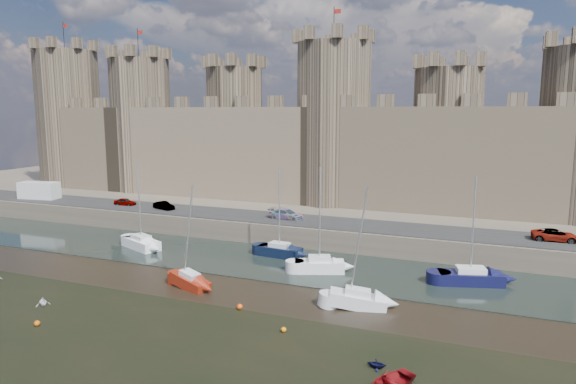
% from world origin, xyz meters
% --- Properties ---
extents(ground, '(160.00, 160.00, 0.00)m').
position_xyz_m(ground, '(0.00, 0.00, 0.00)').
color(ground, black).
rests_on(ground, ground).
extents(water_channel, '(160.00, 12.00, 0.08)m').
position_xyz_m(water_channel, '(0.00, 24.00, 0.04)').
color(water_channel, black).
rests_on(water_channel, ground).
extents(quay, '(160.00, 60.00, 2.50)m').
position_xyz_m(quay, '(0.00, 60.00, 1.25)').
color(quay, '#4C443A').
rests_on(quay, ground).
extents(road, '(160.00, 7.00, 0.10)m').
position_xyz_m(road, '(0.00, 34.00, 2.55)').
color(road, black).
rests_on(road, quay).
extents(castle, '(108.50, 11.00, 29.00)m').
position_xyz_m(castle, '(-0.64, 48.00, 11.67)').
color(castle, '#42382B').
rests_on(castle, quay).
extents(car_0, '(3.29, 1.49, 1.10)m').
position_xyz_m(car_0, '(-24.56, 33.98, 3.05)').
color(car_0, gray).
rests_on(car_0, quay).
extents(car_1, '(3.66, 2.21, 1.14)m').
position_xyz_m(car_1, '(-17.56, 33.47, 3.07)').
color(car_1, gray).
rests_on(car_1, quay).
extents(car_2, '(4.62, 2.21, 1.30)m').
position_xyz_m(car_2, '(0.43, 33.99, 3.15)').
color(car_2, gray).
rests_on(car_2, quay).
extents(car_3, '(4.76, 2.39, 1.29)m').
position_xyz_m(car_3, '(30.58, 34.35, 3.15)').
color(car_3, gray).
rests_on(car_3, quay).
extents(van, '(6.34, 3.35, 2.63)m').
position_xyz_m(van, '(-40.49, 33.50, 3.82)').
color(van, silver).
rests_on(van, quay).
extents(sailboat_0, '(5.76, 4.01, 10.04)m').
position_xyz_m(sailboat_0, '(-13.42, 23.14, 0.79)').
color(sailboat_0, white).
rests_on(sailboat_0, ground).
extents(sailboat_1, '(5.07, 2.38, 9.84)m').
position_xyz_m(sailboat_1, '(2.83, 26.17, 0.78)').
color(sailboat_1, black).
rests_on(sailboat_1, ground).
extents(sailboat_2, '(5.23, 3.50, 10.52)m').
position_xyz_m(sailboat_2, '(8.69, 22.51, 0.83)').
color(sailboat_2, white).
rests_on(sailboat_2, ground).
extents(sailboat_3, '(6.19, 3.80, 10.15)m').
position_xyz_m(sailboat_3, '(22.81, 24.43, 0.79)').
color(sailboat_3, black).
rests_on(sailboat_3, ground).
extents(sailboat_4, '(4.37, 2.74, 9.54)m').
position_xyz_m(sailboat_4, '(-0.83, 13.90, 0.71)').
color(sailboat_4, maroon).
rests_on(sailboat_4, ground).
extents(sailboat_5, '(4.98, 2.92, 10.09)m').
position_xyz_m(sailboat_5, '(14.53, 15.01, 0.73)').
color(sailboat_5, silver).
rests_on(sailboat_5, ground).
extents(dinghy_3, '(1.72, 1.66, 0.69)m').
position_xyz_m(dinghy_3, '(-9.73, 5.59, 0.35)').
color(dinghy_3, white).
rests_on(dinghy_3, ground).
extents(dinghy_7, '(1.29, 1.15, 0.63)m').
position_xyz_m(dinghy_7, '(18.18, 5.62, 0.32)').
color(dinghy_7, black).
rests_on(dinghy_7, ground).
extents(buoy_0, '(0.44, 0.44, 0.44)m').
position_xyz_m(buoy_0, '(-6.83, 2.37, 0.22)').
color(buoy_0, '#CA5508').
rests_on(buoy_0, ground).
extents(buoy_1, '(0.49, 0.49, 0.49)m').
position_xyz_m(buoy_1, '(5.78, 10.96, 0.25)').
color(buoy_1, '#DB4809').
rests_on(buoy_1, ground).
extents(buoy_3, '(0.41, 0.41, 0.41)m').
position_xyz_m(buoy_3, '(10.73, 8.32, 0.20)').
color(buoy_3, orange).
rests_on(buoy_3, ground).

